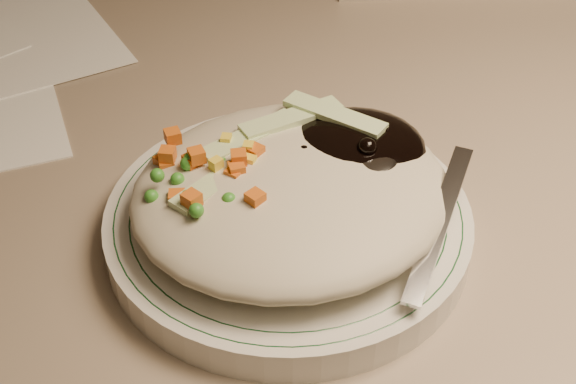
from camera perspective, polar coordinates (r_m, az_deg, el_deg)
name	(u,v)px	position (r m, az deg, el deg)	size (l,w,h in m)	color
desk	(319,241)	(0.79, 2.25, -3.49)	(1.40, 0.70, 0.74)	gray
plate	(288,224)	(0.50, 0.00, -2.30)	(0.23, 0.23, 0.02)	silver
plate_rim	(288,212)	(0.49, 0.00, -1.43)	(0.21, 0.21, 0.00)	#144723
meal	(295,184)	(0.48, 0.51, 0.59)	(0.21, 0.19, 0.05)	#B1A98F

